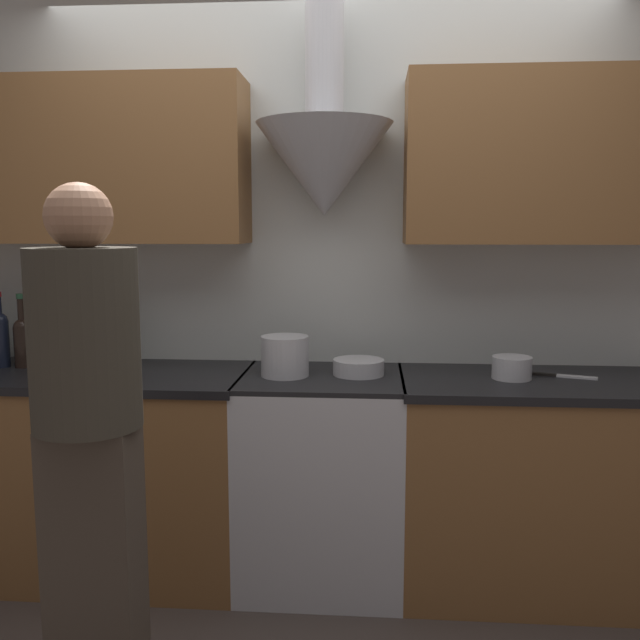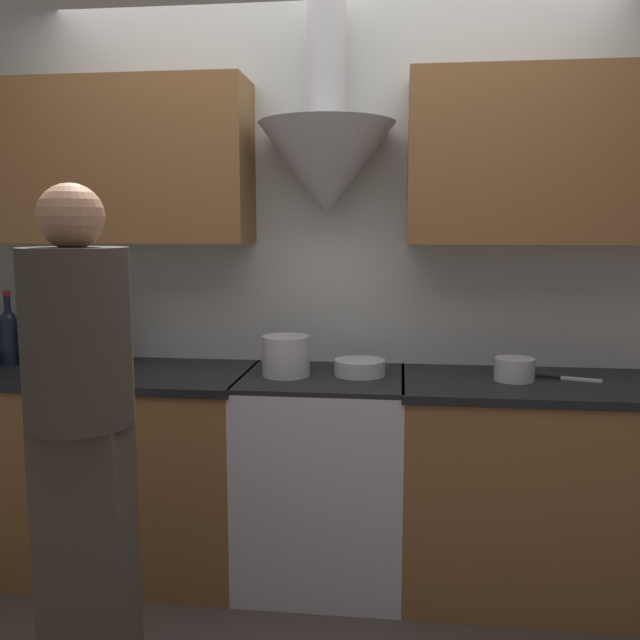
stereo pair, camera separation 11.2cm
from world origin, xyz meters
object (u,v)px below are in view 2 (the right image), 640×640
object	(u,v)px
wine_bottle_7	(74,335)
wine_bottle_9	(112,337)
wine_bottle_4	(9,334)
mixing_bowl	(360,367)
stove_range	(323,477)
person_foreground_left	(82,434)
wine_bottle_8	(96,336)
wine_bottle_5	(31,337)
wine_bottle_6	(52,334)
saucepan	(514,369)
stock_pot	(286,356)

from	to	relation	value
wine_bottle_7	wine_bottle_9	xyz separation A→B (m)	(0.19, -0.02, -0.00)
wine_bottle_4	mixing_bowl	bearing A→B (deg)	-1.50
wine_bottle_9	mixing_bowl	size ratio (longest dim) A/B	1.52
stove_range	wine_bottle_9	xyz separation A→B (m)	(-0.95, 0.06, 0.58)
wine_bottle_7	person_foreground_left	size ratio (longest dim) A/B	0.21
wine_bottle_8	stove_range	bearing A→B (deg)	-4.69
wine_bottle_8	wine_bottle_5	bearing A→B (deg)	-177.36
wine_bottle_4	mixing_bowl	xyz separation A→B (m)	(1.60, -0.04, -0.11)
stove_range	wine_bottle_7	size ratio (longest dim) A/B	2.64
wine_bottle_9	person_foreground_left	world-z (taller)	person_foreground_left
stove_range	person_foreground_left	world-z (taller)	person_foreground_left
stove_range	wine_bottle_5	size ratio (longest dim) A/B	2.73
wine_bottle_6	mixing_bowl	bearing A→B (deg)	-1.68
wine_bottle_4	wine_bottle_7	size ratio (longest dim) A/B	0.99
saucepan	wine_bottle_4	bearing A→B (deg)	178.27
wine_bottle_4	wine_bottle_8	bearing A→B (deg)	2.25
mixing_bowl	stock_pot	bearing A→B (deg)	-171.68
wine_bottle_4	wine_bottle_9	bearing A→B (deg)	-0.96
stock_pot	mixing_bowl	world-z (taller)	stock_pot
wine_bottle_6	wine_bottle_7	size ratio (longest dim) A/B	1.05
mixing_bowl	person_foreground_left	world-z (taller)	person_foreground_left
stove_range	saucepan	size ratio (longest dim) A/B	5.58
wine_bottle_4	wine_bottle_6	world-z (taller)	wine_bottle_6
mixing_bowl	saucepan	world-z (taller)	saucepan
stock_pot	person_foreground_left	distance (m)	1.03
wine_bottle_8	mixing_bowl	distance (m)	1.20
wine_bottle_4	wine_bottle_7	distance (m)	0.30
person_foreground_left	wine_bottle_6	bearing A→B (deg)	121.95
wine_bottle_8	wine_bottle_9	distance (m)	0.09
mixing_bowl	wine_bottle_7	bearing A→B (deg)	177.52
stove_range	mixing_bowl	size ratio (longest dim) A/B	4.16
wine_bottle_9	wine_bottle_5	bearing A→B (deg)	178.50
stove_range	stock_pot	distance (m)	0.55
wine_bottle_5	saucepan	xyz separation A→B (m)	(2.13, -0.07, -0.08)
wine_bottle_5	mixing_bowl	world-z (taller)	wine_bottle_5
wine_bottle_5	person_foreground_left	distance (m)	1.25
wine_bottle_6	mixing_bowl	world-z (taller)	wine_bottle_6
stock_pot	person_foreground_left	bearing A→B (deg)	-116.39
wine_bottle_7	stock_pot	distance (m)	0.99
wine_bottle_8	mixing_bowl	xyz separation A→B (m)	(1.19, -0.06, -0.10)
wine_bottle_5	wine_bottle_6	world-z (taller)	wine_bottle_6
stove_range	person_foreground_left	distance (m)	1.21
stove_range	wine_bottle_8	bearing A→B (deg)	175.31
wine_bottle_9	stock_pot	world-z (taller)	wine_bottle_9
wine_bottle_7	wine_bottle_8	world-z (taller)	wine_bottle_7
wine_bottle_4	stock_pot	distance (m)	1.29
wine_bottle_4	wine_bottle_6	size ratio (longest dim) A/B	0.94
wine_bottle_7	mixing_bowl	size ratio (longest dim) A/B	1.58
wine_bottle_7	mixing_bowl	xyz separation A→B (m)	(1.30, -0.06, -0.10)
stove_range	wine_bottle_9	bearing A→B (deg)	176.34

